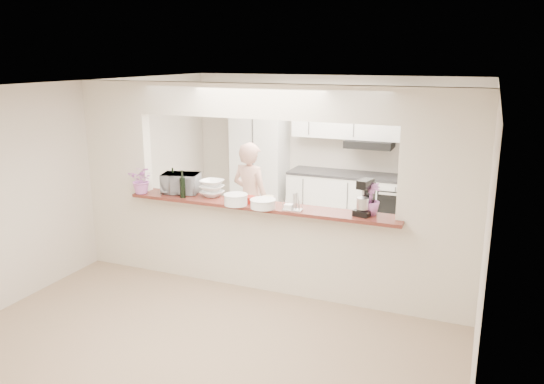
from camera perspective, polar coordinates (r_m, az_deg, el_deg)
The scene contains 19 objects.
floor at distance 6.73m, azimuth -1.08°, elevation -10.17°, with size 6.00×6.00×0.00m, color tan.
tile_overlay at distance 8.07m, azimuth 3.32°, elevation -5.88°, with size 5.00×2.90×0.01m, color beige.
partition at distance 6.26m, azimuth -1.15°, elevation 2.27°, with size 5.00×0.15×2.50m.
bar_counter at distance 6.51m, azimuth -1.13°, elevation -5.57°, with size 3.40×0.38×1.09m.
kitchen_cabinets at distance 8.93m, azimuth 4.75°, elevation 2.57°, with size 3.15×0.62×2.25m.
refrigerator at distance 8.50m, azimuth 19.08°, elevation 0.34°, with size 0.75×0.70×1.70m, color #A6A7AB.
flower_left at distance 6.97m, azimuth -13.81°, elevation 1.30°, with size 0.32×0.28×0.36m, color #D06EBD.
wine_bottle_a at distance 6.98m, azimuth -10.59°, elevation 1.02°, with size 0.06×0.06×0.32m.
wine_bottle_b at distance 6.65m, azimuth -9.59°, elevation 0.52°, with size 0.07×0.07×0.35m.
toaster_oven at distance 6.89m, azimuth -9.78°, elevation 0.93°, with size 0.46×0.31×0.26m, color #A09FA4.
serving_bowls at distance 6.67m, azimuth -6.49°, elevation 0.39°, with size 0.28×0.28×0.21m, color white.
plate_stack_a at distance 6.27m, azimuth -3.92°, elevation -0.82°, with size 0.28×0.28×0.13m.
plate_stack_b at distance 6.14m, azimuth -0.98°, elevation -1.26°, with size 0.30×0.30×0.10m.
red_bowl at distance 6.38m, azimuth -2.48°, elevation -0.81°, with size 0.16×0.16×0.07m, color maroon.
tan_bowl at distance 6.40m, azimuth -0.44°, elevation -0.76°, with size 0.15×0.15×0.07m, color #C3B48A.
utensil_caddy at distance 6.04m, azimuth 2.22°, elevation -1.19°, with size 0.23×0.14×0.21m.
stand_mixer at distance 5.94m, azimuth 10.04°, elevation -0.72°, with size 0.23×0.30×0.40m.
flower_right at distance 5.95m, azimuth 10.53°, elevation -0.66°, with size 0.21×0.21×0.37m, color #C170D0.
person at distance 7.53m, azimuth -2.31°, elevation -0.85°, with size 0.60×0.39×1.64m, color tan.
Camera 1 is at (2.44, -5.61, 2.80)m, focal length 35.00 mm.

